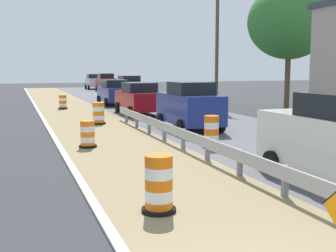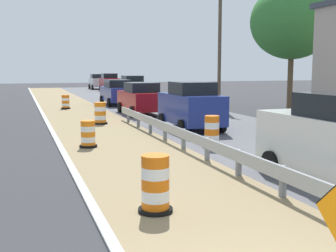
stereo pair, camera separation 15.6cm
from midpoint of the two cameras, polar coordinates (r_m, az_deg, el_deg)
The scene contains 13 objects.
traffic_barrel_nearest at distance 8.54m, azimuth -1.14°, elevation -7.90°, with size 0.68×0.68×1.13m.
traffic_barrel_close at distance 15.43m, azimuth 6.03°, elevation -0.94°, with size 0.64×0.64×1.14m.
traffic_barrel_mid at distance 15.67m, azimuth -10.12°, elevation -1.22°, with size 0.63×0.63×0.95m.
traffic_barrel_far at distance 22.08m, azimuth -8.65°, elevation 1.54°, with size 0.72×0.72×1.09m.
traffic_barrel_farther at distance 30.73m, azimuth -13.10°, elevation 2.98°, with size 0.64×0.64×0.95m.
car_lead_near_lane at distance 26.44m, azimuth -3.40°, elevation 3.63°, with size 2.13×4.56×1.93m.
car_trailing_near_lane at distance 42.72m, azimuth -4.52°, elevation 5.21°, with size 2.25×4.43×2.05m.
car_lead_far_lane at distance 19.86m, azimuth 3.23°, elevation 2.65°, with size 2.06×4.08×2.18m.
car_mid_far_lane at distance 53.17m, azimuth -7.56°, elevation 5.68°, with size 2.16×4.53×2.14m.
car_distant_a at distance 59.12m, azimuth -9.08°, elevation 5.76°, with size 2.13×4.18×1.99m.
car_distant_b at distance 33.35m, azimuth -6.51°, elevation 4.40°, with size 2.09×4.34×1.91m.
utility_pole_mid at distance 31.24m, azimuth 6.92°, elevation 11.03°, with size 0.24×1.80×9.06m.
tree_roadside at distance 30.56m, azimuth 16.08°, elevation 12.98°, with size 5.49×5.49×8.30m.
Camera 2 is at (-2.61, -3.69, 2.80)m, focal length 46.64 mm.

